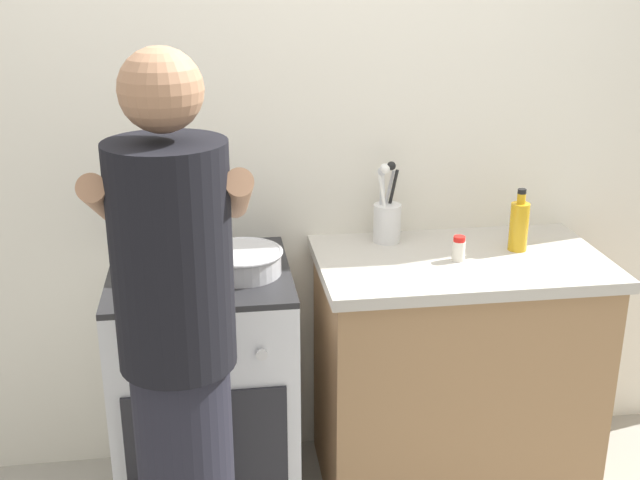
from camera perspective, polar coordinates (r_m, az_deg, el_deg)
back_wall at (r=2.95m, az=1.85°, el=7.21°), size 3.20×0.10×2.50m
countertop at (r=3.00m, az=9.54°, el=-9.23°), size 1.00×0.60×0.90m
stove_range at (r=2.87m, az=-8.14°, el=-10.57°), size 0.60×0.62×0.90m
pot at (r=2.68m, az=-11.67°, el=-1.01°), size 0.26×0.19×0.12m
mixing_bowl at (r=2.63m, az=-5.60°, el=-1.47°), size 0.27×0.27×0.08m
utensil_crock at (r=2.90m, az=4.79°, el=1.72°), size 0.10×0.10×0.29m
spice_bottle at (r=2.77m, az=9.87°, el=-0.62°), size 0.04×0.04×0.09m
oil_bottle at (r=2.89m, az=14.01°, el=1.04°), size 0.07×0.07×0.22m
person at (r=2.14m, az=-9.96°, el=-9.42°), size 0.41×0.50×1.70m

